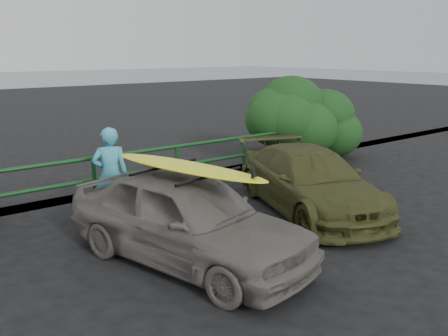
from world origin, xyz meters
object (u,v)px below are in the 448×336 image
at_px(sedan, 187,218).
at_px(olive_vehicle, 310,181).
at_px(man, 111,175).
at_px(surfboard, 186,167).
at_px(guardrail, 138,174).

relative_size(sedan, olive_vehicle, 0.96).
distance_m(man, surfboard, 2.45).
height_order(man, surfboard, man).
relative_size(sedan, surfboard, 1.41).
relative_size(olive_vehicle, surfboard, 1.47).
distance_m(guardrail, olive_vehicle, 3.65).
xyz_separation_m(man, surfboard, (0.05, -2.38, 0.58)).
xyz_separation_m(olive_vehicle, surfboard, (-3.29, -0.54, 0.86)).
height_order(guardrail, olive_vehicle, olive_vehicle).
distance_m(sedan, olive_vehicle, 3.33).
xyz_separation_m(olive_vehicle, man, (-3.34, 1.84, 0.27)).
distance_m(sedan, surfboard, 0.78).
xyz_separation_m(sedan, olive_vehicle, (3.29, 0.54, -0.08)).
xyz_separation_m(guardrail, man, (-1.16, -1.09, 0.37)).
relative_size(sedan, man, 2.29).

